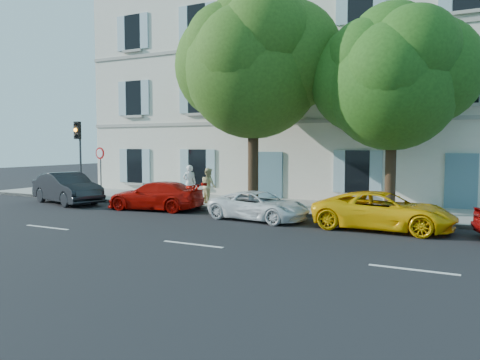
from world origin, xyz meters
The scene contains 14 objects.
ground centered at (0.00, 0.00, 0.00)m, with size 90.00×90.00×0.00m, color black.
sidewalk centered at (0.00, 4.45, 0.07)m, with size 36.00×4.50×0.15m, color #A09E96.
kerb centered at (0.00, 2.28, 0.08)m, with size 36.00×0.16×0.16m, color #9E998E.
building centered at (0.00, 10.20, 6.00)m, with size 28.00×7.00×12.00m, color silver.
car_dark_sedan centered at (-10.52, 1.05, 0.75)m, with size 1.60×4.58×1.51m, color black.
car_red_coupe centered at (-5.35, 1.24, 0.63)m, with size 1.75×4.31×1.25m, color #BD0C05.
car_white_coupe centered at (-0.14, 0.81, 0.55)m, with size 1.81×3.93×1.09m, color white.
car_yellow_supercar centered at (4.45, 0.88, 0.64)m, with size 2.14×4.64×1.29m, color #FBBB0A.
tree_left centered at (-1.57, 3.28, 6.06)m, with size 5.93×5.93×9.19m.
tree_right centered at (4.20, 3.55, 5.16)m, with size 5.07×5.07×7.81m.
traffic_light centered at (-11.49, 2.77, 2.98)m, with size 0.31×0.44×3.91m.
road_sign centered at (-9.84, 2.61, 2.01)m, with size 0.60×0.11×2.58m.
pedestrian_a centered at (-5.10, 3.58, 1.02)m, with size 0.64×0.42×1.74m, color white.
pedestrian_b centered at (-3.88, 3.32, 0.97)m, with size 0.80×0.62×1.64m, color #D3C787.
Camera 1 is at (7.28, -15.20, 2.88)m, focal length 35.00 mm.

